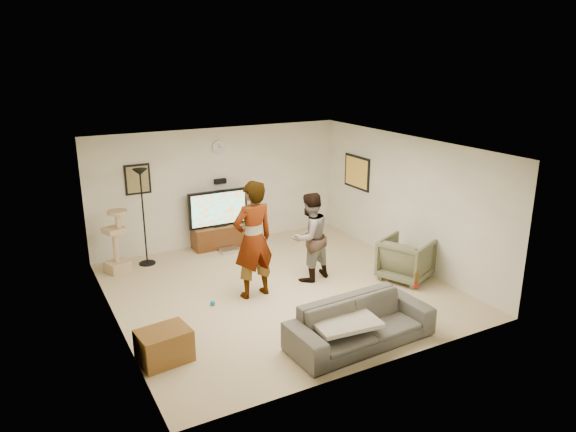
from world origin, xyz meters
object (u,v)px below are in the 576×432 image
cat_tree (115,241)px  side_table (164,346)px  armchair (406,259)px  beer_bottle (416,281)px  person_left (253,240)px  person_right (310,237)px  tv_stand (219,236)px  floor_lamp (144,218)px  tv (218,208)px  sofa (360,323)px

cat_tree → side_table: (-0.06, -3.44, -0.38)m
cat_tree → armchair: size_ratio=1.43×
beer_bottle → person_left: bearing=127.7°
cat_tree → person_right: size_ratio=0.74×
tv_stand → person_left: (-0.36, -2.53, 0.77)m
floor_lamp → cat_tree: (-0.59, -0.12, -0.34)m
tv → person_right: person_right is taller
tv_stand → cat_tree: bearing=-170.7°
cat_tree → side_table: 3.46m
floor_lamp → sofa: size_ratio=0.89×
beer_bottle → armchair: (1.07, 1.46, -0.37)m
tv_stand → beer_bottle: size_ratio=4.51×
tv_stand → person_right: 2.59m
tv_stand → cat_tree: cat_tree is taller
tv → floor_lamp: size_ratio=0.68×
person_right → sofa: (-0.51, -2.29, -0.50)m
tv_stand → side_table: tv_stand is taller
cat_tree → sofa: cat_tree is taller
tv_stand → beer_bottle: bearing=-74.5°
cat_tree → person_left: 2.88m
sofa → person_right: bearing=74.6°
person_right → armchair: person_right is taller
cat_tree → side_table: bearing=-91.0°
floor_lamp → side_table: (-0.65, -3.56, -0.72)m
tv_stand → beer_bottle: beer_bottle is taller
cat_tree → armchair: bearing=-32.0°
armchair → person_right: bearing=38.2°
cat_tree → person_right: (3.02, -2.02, 0.21)m
person_right → side_table: size_ratio=2.42×
floor_lamp → tv: bearing=8.6°
sofa → beer_bottle: beer_bottle is taller
armchair → tv: bearing=12.7°
person_right → beer_bottle: size_ratio=6.50×
tv → beer_bottle: (1.29, -4.67, -0.10)m
tv_stand → cat_tree: 2.26m
person_left → armchair: size_ratio=2.38×
person_left → sofa: 2.34m
cat_tree → sofa: bearing=-59.8°
person_left → person_right: size_ratio=1.24×
floor_lamp → side_table: 3.69m
person_left → armchair: 2.87m
tv_stand → armchair: size_ratio=1.34×
person_left → beer_bottle: size_ratio=8.05×
tv → armchair: (2.37, -3.21, -0.47)m
floor_lamp → cat_tree: 0.69m
floor_lamp → cat_tree: bearing=-168.6°
person_left → beer_bottle: person_left is taller
tv_stand → side_table: (-2.26, -3.80, -0.01)m
cat_tree → beer_bottle: cat_tree is taller
person_left → beer_bottle: bearing=121.3°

